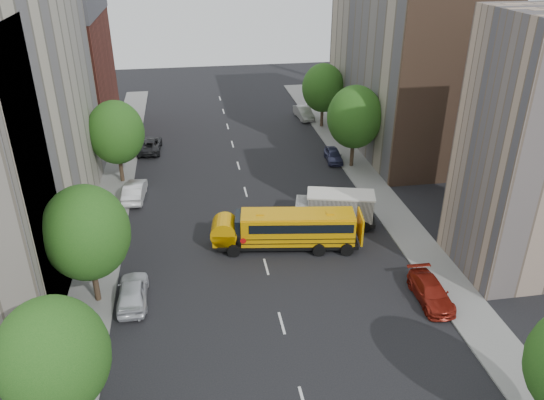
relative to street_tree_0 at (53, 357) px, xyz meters
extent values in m
plane|color=black|center=(11.00, 14.00, -4.64)|extent=(120.00, 120.00, 0.00)
cube|color=slate|center=(-0.50, 19.00, -4.58)|extent=(3.00, 80.00, 0.12)
cube|color=slate|center=(22.50, 19.00, -4.58)|extent=(3.00, 80.00, 0.12)
cube|color=silver|center=(11.00, 24.00, -4.64)|extent=(0.15, 64.00, 0.01)
cube|color=maroon|center=(-7.00, 42.00, 1.86)|extent=(10.00, 15.00, 13.00)
cube|color=tan|center=(29.00, 34.00, 4.36)|extent=(10.00, 22.00, 18.00)
cube|color=brown|center=(29.00, 23.00, 4.36)|extent=(10.10, 0.30, 18.00)
ellipsoid|color=#144B14|center=(0.00, 0.00, 0.01)|extent=(4.80, 4.80, 5.52)
cylinder|color=#38281C|center=(0.00, 10.00, -3.20)|extent=(0.36, 0.36, 2.88)
ellipsoid|color=#144B14|center=(0.00, 10.00, 0.32)|extent=(5.12, 5.12, 5.89)
cylinder|color=#38281C|center=(0.00, 28.00, -3.24)|extent=(0.36, 0.36, 2.81)
ellipsoid|color=#144B14|center=(0.00, 28.00, 0.20)|extent=(4.99, 4.99, 5.74)
cylinder|color=#38281C|center=(22.00, 28.00, -3.16)|extent=(0.36, 0.36, 2.95)
ellipsoid|color=#144B14|center=(22.00, 28.00, 0.44)|extent=(5.25, 5.25, 6.04)
cylinder|color=#38281C|center=(22.00, 40.00, -3.27)|extent=(0.36, 0.36, 2.74)
ellipsoid|color=#144B14|center=(22.00, 40.00, 0.07)|extent=(4.86, 4.86, 5.59)
cube|color=black|center=(12.95, 14.33, -4.14)|extent=(10.34, 3.75, 0.27)
cube|color=#DF9804|center=(13.58, 14.24, -2.97)|extent=(8.37, 3.41, 2.08)
cube|color=#DF9804|center=(8.84, 14.93, -3.60)|extent=(1.91, 2.29, 0.90)
cube|color=black|center=(9.78, 14.79, -2.52)|extent=(0.75, 2.12, 1.08)
cube|color=#DF9804|center=(13.58, 14.24, -1.91)|extent=(8.34, 3.23, 0.13)
cube|color=black|center=(13.76, 14.21, -2.52)|extent=(7.66, 3.36, 0.68)
cube|color=black|center=(13.58, 14.24, -3.69)|extent=(8.38, 3.47, 0.05)
cube|color=black|center=(13.58, 14.24, -3.33)|extent=(8.38, 3.47, 0.05)
cube|color=#DF9804|center=(17.65, 13.64, -2.97)|extent=(0.46, 2.25, 2.08)
cube|color=#DF9804|center=(11.17, 14.59, -1.82)|extent=(0.61, 0.61, 0.09)
cube|color=#DF9804|center=(15.64, 13.94, -1.82)|extent=(0.61, 0.61, 0.09)
cylinder|color=#DF9804|center=(8.84, 14.93, -3.15)|extent=(2.18, 2.33, 1.90)
cylinder|color=red|center=(9.92, 13.54, -3.29)|extent=(0.45, 0.10, 0.45)
cylinder|color=black|center=(9.31, 13.72, -4.19)|extent=(0.93, 0.40, 0.90)
cylinder|color=black|center=(9.63, 15.96, -4.19)|extent=(0.93, 0.40, 0.90)
cylinder|color=black|center=(14.76, 12.92, -4.19)|extent=(0.93, 0.40, 0.90)
cylinder|color=black|center=(15.08, 15.16, -4.19)|extent=(0.93, 0.40, 0.90)
cylinder|color=black|center=(16.54, 12.66, -4.19)|extent=(0.93, 0.40, 0.90)
cylinder|color=black|center=(16.87, 14.90, -4.19)|extent=(0.93, 0.40, 0.90)
cube|color=black|center=(17.13, 17.03, -4.10)|extent=(6.80, 3.73, 0.32)
cube|color=white|center=(17.66, 16.89, -2.97)|extent=(5.32, 3.24, 1.94)
cube|color=white|center=(14.84, 17.63, -3.29)|extent=(1.98, 2.36, 1.29)
cube|color=silver|center=(17.66, 16.89, -1.95)|extent=(5.55, 3.40, 0.13)
cylinder|color=black|center=(14.57, 16.59, -4.19)|extent=(0.94, 0.49, 0.91)
cylinder|color=black|center=(15.11, 18.67, -4.19)|extent=(0.94, 0.49, 0.91)
cylinder|color=black|center=(17.07, 15.93, -4.19)|extent=(0.94, 0.49, 0.91)
cylinder|color=black|center=(17.62, 18.02, -4.19)|extent=(0.94, 0.49, 0.91)
cylinder|color=black|center=(19.36, 15.33, -4.19)|extent=(0.94, 0.49, 0.91)
cylinder|color=black|center=(19.91, 17.42, -4.19)|extent=(0.94, 0.49, 0.91)
imported|color=silver|center=(2.20, 9.51, -3.87)|extent=(1.84, 4.52, 1.54)
imported|color=silver|center=(1.40, 24.21, -3.87)|extent=(1.95, 4.76, 1.54)
imported|color=black|center=(2.20, 35.45, -3.94)|extent=(2.58, 5.17, 1.41)
imported|color=maroon|center=(20.60, 6.62, -3.98)|extent=(1.96, 4.58, 1.32)
imported|color=#34375C|center=(20.60, 29.63, -4.00)|extent=(1.78, 3.84, 1.27)
imported|color=#979893|center=(20.60, 43.49, -3.90)|extent=(1.97, 4.62, 1.48)
camera|label=1|loc=(6.40, -18.31, 16.16)|focal=35.00mm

